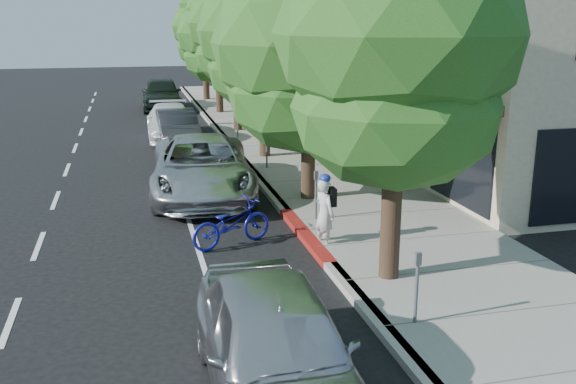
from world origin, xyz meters
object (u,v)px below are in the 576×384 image
object	(u,v)px
street_tree_2	(264,34)
cyclist	(324,214)
street_tree_3	(236,26)
white_pickup	(171,122)
street_tree_1	(309,47)
silver_suv	(202,167)
dark_suv_far	(162,94)
street_tree_0	(399,41)
bicycle	(231,223)
street_tree_4	(218,35)
pedestrian	(299,125)
near_car_a	(277,348)
street_tree_5	(204,28)
dark_sedan	(177,128)

from	to	relation	value
street_tree_2	cyclist	bearing A→B (deg)	-93.82
street_tree_3	white_pickup	bearing A→B (deg)	-168.37
street_tree_1	silver_suv	world-z (taller)	street_tree_1
silver_suv	white_pickup	bearing A→B (deg)	96.06
dark_suv_far	street_tree_0	bearing A→B (deg)	-81.77
cyclist	bicycle	distance (m)	2.17
street_tree_2	silver_suv	size ratio (longest dim) A/B	1.21
street_tree_4	pedestrian	world-z (taller)	street_tree_4
street_tree_3	near_car_a	distance (m)	22.09
street_tree_5	pedestrian	size ratio (longest dim) A/B	4.31
street_tree_5	dark_suv_far	world-z (taller)	street_tree_5
street_tree_1	cyclist	bearing A→B (deg)	-99.91
street_tree_2	street_tree_1	bearing A→B (deg)	-90.00
street_tree_1	dark_sedan	size ratio (longest dim) A/B	1.67
street_tree_0	street_tree_5	world-z (taller)	street_tree_0
street_tree_3	street_tree_4	xyz separation A→B (m)	(0.00, 6.00, -0.55)
dark_sedan	pedestrian	world-z (taller)	pedestrian
cyclist	silver_suv	size ratio (longest dim) A/B	0.26
cyclist	near_car_a	distance (m)	6.28
street_tree_3	street_tree_4	size ratio (longest dim) A/B	1.10
near_car_a	street_tree_2	bearing A→B (deg)	79.79
street_tree_1	dark_suv_far	world-z (taller)	street_tree_1
cyclist	near_car_a	bearing A→B (deg)	135.70
near_car_a	street_tree_5	bearing A→B (deg)	85.81
street_tree_3	dark_suv_far	bearing A→B (deg)	108.80
white_pickup	dark_suv_far	size ratio (longest dim) A/B	0.93
street_tree_3	dark_sedan	xyz separation A→B (m)	(-2.96, -2.43, -4.09)
street_tree_1	dark_suv_far	bearing A→B (deg)	98.16
street_tree_5	dark_suv_far	distance (m)	5.71
cyclist	white_pickup	distance (m)	15.28
street_tree_0	street_tree_2	xyz separation A→B (m)	(0.00, 12.00, -0.15)
street_tree_0	pedestrian	xyz separation A→B (m)	(1.71, 13.48, -3.76)
street_tree_0	pedestrian	distance (m)	14.10
dark_sedan	pedestrian	size ratio (longest dim) A/B	2.65
street_tree_2	street_tree_5	world-z (taller)	street_tree_2
dark_suv_far	street_tree_5	bearing A→B (deg)	49.62
street_tree_5	bicycle	distance (m)	27.48
dark_sedan	silver_suv	bearing A→B (deg)	-90.91
silver_suv	pedestrian	distance (m)	7.53
street_tree_0	bicycle	distance (m)	5.80
street_tree_1	street_tree_5	xyz separation A→B (m)	(0.00, 24.00, 0.15)
street_tree_0	near_car_a	distance (m)	6.10
street_tree_4	street_tree_1	bearing A→B (deg)	-90.00
cyclist	silver_suv	world-z (taller)	silver_suv
silver_suv	street_tree_1	bearing A→B (deg)	-23.07
street_tree_0	dark_sedan	xyz separation A→B (m)	(-2.96, 15.57, -4.01)
near_car_a	street_tree_0	bearing A→B (deg)	49.56
street_tree_1	white_pickup	distance (m)	12.33
street_tree_4	bicycle	world-z (taller)	street_tree_4
street_tree_1	dark_sedan	xyz separation A→B (m)	(-2.96, 9.57, -3.66)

